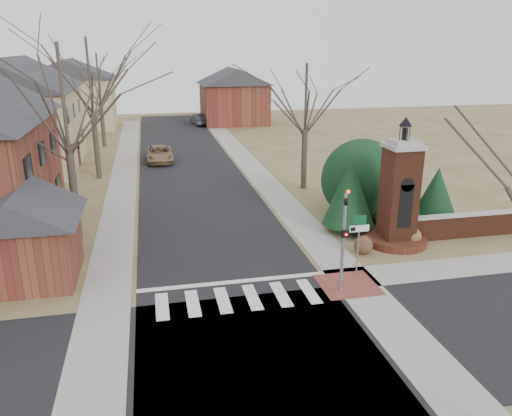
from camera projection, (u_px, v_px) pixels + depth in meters
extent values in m
plane|color=brown|center=(241.00, 309.00, 19.31)|extent=(120.00, 120.00, 0.00)
cube|color=black|center=(191.00, 173.00, 39.75)|extent=(8.00, 70.00, 0.01)
cube|color=black|center=(258.00, 353.00, 16.52)|extent=(120.00, 8.00, 0.01)
cube|color=silver|center=(238.00, 299.00, 20.05)|extent=(8.00, 2.20, 0.02)
cube|color=silver|center=(232.00, 282.00, 21.45)|extent=(8.00, 0.35, 0.02)
cube|color=gray|center=(254.00, 170.00, 40.79)|extent=(2.00, 60.00, 0.02)
cube|color=gray|center=(124.00, 177.00, 38.71)|extent=(2.00, 60.00, 0.02)
cube|color=brown|center=(348.00, 285.00, 21.20)|extent=(2.40, 2.40, 0.02)
cylinder|color=slate|center=(343.00, 244.00, 20.08)|extent=(0.14, 0.14, 4.20)
imported|color=black|center=(346.00, 198.00, 19.47)|extent=(0.15, 0.18, 0.90)
sphere|color=#FF0C05|center=(348.00, 192.00, 19.18)|extent=(0.14, 0.14, 0.14)
cube|color=black|center=(345.00, 234.00, 19.76)|extent=(0.28, 0.16, 0.30)
sphere|color=#FF0C05|center=(346.00, 235.00, 19.67)|extent=(0.11, 0.11, 0.11)
cylinder|color=slate|center=(358.00, 247.00, 21.89)|extent=(0.06, 0.06, 2.60)
cube|color=silver|center=(359.00, 229.00, 21.61)|extent=(0.90, 0.03, 0.30)
cube|color=black|center=(353.00, 229.00, 21.53)|extent=(0.22, 0.02, 0.18)
cube|color=#0E4326|center=(360.00, 220.00, 21.48)|extent=(0.60, 0.03, 0.40)
cylinder|color=#562919|center=(395.00, 239.00, 25.71)|extent=(3.20, 3.20, 0.36)
cube|color=#562919|center=(399.00, 196.00, 24.99)|extent=(1.50, 1.50, 5.00)
cube|color=black|center=(405.00, 206.00, 24.41)|extent=(0.70, 0.10, 2.20)
cube|color=gray|center=(404.00, 146.00, 24.20)|extent=(1.70, 1.70, 0.20)
cube|color=gray|center=(404.00, 142.00, 24.13)|extent=(1.30, 1.30, 0.20)
cylinder|color=black|center=(405.00, 134.00, 24.01)|extent=(0.20, 0.20, 0.60)
cone|color=black|center=(406.00, 121.00, 23.82)|extent=(0.64, 0.64, 0.45)
cube|color=#562919|center=(474.00, 225.00, 26.48)|extent=(7.50, 0.40, 1.20)
cube|color=gray|center=(475.00, 214.00, 26.28)|extent=(7.50, 0.50, 0.10)
cube|color=tan|center=(18.00, 129.00, 40.70)|extent=(9.00, 12.00, 6.40)
cube|color=brown|center=(27.00, 249.00, 21.35)|extent=(4.00, 4.00, 2.80)
cube|color=tan|center=(72.00, 103.00, 60.57)|extent=(10.00, 8.00, 6.00)
cube|color=tan|center=(40.00, 70.00, 57.28)|extent=(0.75, 0.75, 3.08)
cube|color=brown|center=(234.00, 104.00, 64.74)|extent=(8.00, 8.00, 5.00)
cube|color=brown|center=(218.00, 78.00, 61.75)|extent=(0.75, 0.75, 2.80)
cylinder|color=#473D33|center=(347.00, 228.00, 27.18)|extent=(0.20, 0.20, 0.50)
cone|color=black|center=(350.00, 192.00, 26.55)|extent=(2.80, 2.80, 3.60)
cylinder|color=#473D33|center=(393.00, 216.00, 28.96)|extent=(0.20, 0.20, 0.50)
cone|color=black|center=(396.00, 177.00, 28.23)|extent=(3.40, 3.40, 4.20)
cylinder|color=#473D33|center=(433.00, 220.00, 28.43)|extent=(0.20, 0.20, 0.50)
cone|color=black|center=(437.00, 192.00, 27.92)|extent=(2.40, 2.40, 2.80)
sphere|color=black|center=(362.00, 176.00, 29.20)|extent=(4.80, 4.80, 4.80)
cylinder|color=#473D33|center=(74.00, 195.00, 25.52)|extent=(0.40, 0.40, 4.83)
cylinder|color=#473D33|center=(96.00, 146.00, 37.57)|extent=(0.40, 0.40, 5.04)
cylinder|color=#473D33|center=(103.00, 125.00, 49.64)|extent=(0.40, 0.40, 4.41)
cylinder|color=#473D33|center=(304.00, 159.00, 35.03)|extent=(0.40, 0.40, 4.20)
imported|color=#8F6F4E|center=(160.00, 154.00, 43.55)|extent=(2.26, 4.89, 1.36)
imported|color=#393D42|center=(199.00, 119.00, 63.77)|extent=(2.10, 4.67, 1.49)
sphere|color=brown|center=(363.00, 245.00, 24.27)|extent=(0.92, 0.92, 0.92)
sphere|color=brown|center=(412.00, 236.00, 25.40)|extent=(0.89, 0.89, 0.89)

